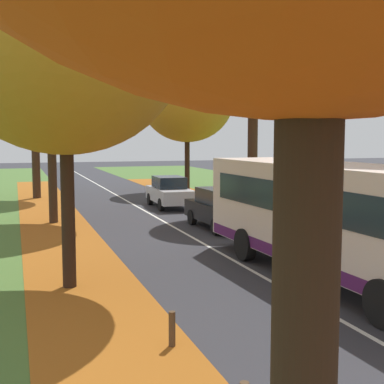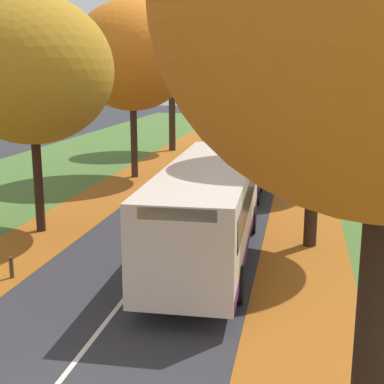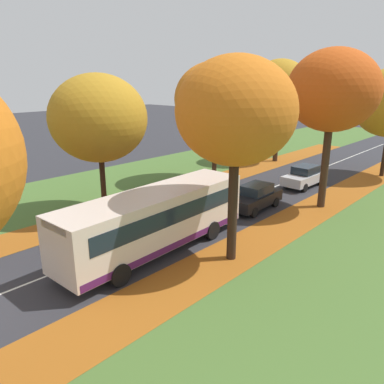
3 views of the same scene
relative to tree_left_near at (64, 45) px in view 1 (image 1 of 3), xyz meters
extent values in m
cube|color=#9E5619|center=(0.33, 3.23, -5.80)|extent=(2.80, 60.00, 0.00)
cube|color=#476B2D|center=(14.13, 9.23, -5.80)|extent=(12.00, 90.00, 0.01)
cube|color=#9E5619|center=(9.53, 3.23, -5.80)|extent=(2.80, 60.00, 0.00)
cube|color=silver|center=(4.93, 9.23, -5.81)|extent=(0.12, 80.00, 0.01)
cylinder|color=black|center=(0.00, 0.00, -3.97)|extent=(0.33, 0.33, 3.67)
ellipsoid|color=#B27F1E|center=(0.00, 0.00, 0.01)|extent=(5.73, 5.73, 5.16)
cylinder|color=#382619|center=(0.32, 10.43, -3.75)|extent=(0.37, 0.37, 4.13)
ellipsoid|color=orange|center=(0.32, 10.43, 0.70)|extent=(6.36, 6.36, 5.73)
cylinder|color=#382619|center=(0.02, 20.53, -3.13)|extent=(0.48, 0.48, 5.36)
ellipsoid|color=#B27F1E|center=(0.02, 20.53, 1.60)|extent=(5.47, 5.47, 4.92)
cylinder|color=#382619|center=(9.58, 10.18, -3.16)|extent=(0.48, 0.48, 5.31)
ellipsoid|color=#C64C14|center=(9.58, 10.18, 1.57)|extent=(5.51, 5.51, 4.96)
cylinder|color=black|center=(9.94, 21.46, -3.90)|extent=(0.34, 0.34, 3.83)
ellipsoid|color=#B27F1E|center=(9.94, 21.46, 0.35)|extent=(6.23, 6.23, 5.61)
cylinder|color=#4C3823|center=(1.33, -4.41, -5.49)|extent=(0.12, 0.12, 0.63)
cube|color=beige|center=(6.55, -1.53, -4.08)|extent=(2.86, 10.48, 2.50)
cube|color=#19232D|center=(6.55, -1.53, -3.68)|extent=(2.86, 9.23, 0.80)
cube|color=#4C1951|center=(6.55, -1.53, -5.15)|extent=(2.87, 10.27, 0.32)
cylinder|color=black|center=(5.47, -4.79, -5.33)|extent=(0.33, 0.97, 0.96)
cylinder|color=black|center=(7.64, 1.37, -5.33)|extent=(0.33, 0.97, 0.96)
cylinder|color=black|center=(5.26, 1.29, -5.33)|extent=(0.33, 0.97, 0.96)
cube|color=black|center=(6.67, 6.77, -5.14)|extent=(1.84, 4.25, 0.70)
cube|color=#19232D|center=(6.67, 6.92, -4.49)|extent=(1.51, 2.06, 0.60)
cylinder|color=black|center=(7.50, 5.50, -5.49)|extent=(0.24, 0.65, 0.64)
cylinder|color=black|center=(5.93, 5.44, -5.49)|extent=(0.24, 0.65, 0.64)
cylinder|color=black|center=(7.41, 8.10, -5.49)|extent=(0.24, 0.65, 0.64)
cylinder|color=black|center=(5.85, 8.05, -5.49)|extent=(0.24, 0.65, 0.64)
cube|color=#B7BABF|center=(6.52, 13.82, -5.14)|extent=(1.81, 4.24, 0.70)
cube|color=#19232D|center=(6.52, 13.97, -4.49)|extent=(1.50, 2.05, 0.60)
cylinder|color=black|center=(7.26, 12.50, -5.49)|extent=(0.24, 0.65, 0.64)
cylinder|color=black|center=(5.70, 12.54, -5.49)|extent=(0.24, 0.65, 0.64)
cylinder|color=black|center=(7.33, 15.10, -5.49)|extent=(0.24, 0.65, 0.64)
cylinder|color=black|center=(5.77, 15.14, -5.49)|extent=(0.24, 0.65, 0.64)
camera|label=1|loc=(-1.18, -13.11, -2.16)|focal=50.00mm
camera|label=2|loc=(9.24, -17.43, 0.02)|focal=50.00mm
camera|label=3|loc=(19.10, -12.62, 2.26)|focal=35.00mm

